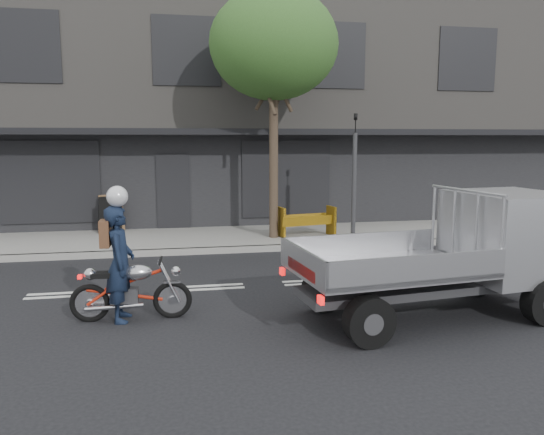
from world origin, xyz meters
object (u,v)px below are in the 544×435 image
(traffic_light_pole, at_px, (354,185))
(construction_barrier, at_px, (308,222))
(sandwich_board, at_px, (111,215))
(street_tree, at_px, (274,45))
(motorcycle, at_px, (131,289))
(flatbed_ute, at_px, (487,242))
(rider, at_px, (120,264))

(traffic_light_pole, xyz_separation_m, construction_barrier, (-1.06, 0.64, -1.07))
(sandwich_board, bearing_deg, construction_barrier, -42.14)
(construction_barrier, bearing_deg, street_tree, 167.15)
(motorcycle, height_order, flatbed_ute, flatbed_ute)
(street_tree, bearing_deg, construction_barrier, -12.85)
(sandwich_board, bearing_deg, street_tree, -43.07)
(sandwich_board, bearing_deg, rider, -107.35)
(construction_barrier, relative_size, sandwich_board, 1.42)
(street_tree, xyz_separation_m, flatbed_ute, (2.34, -6.44, -4.10))
(motorcycle, xyz_separation_m, construction_barrier, (4.34, 5.58, 0.08))
(street_tree, distance_m, rider, 8.07)
(street_tree, distance_m, construction_barrier, 4.79)
(flatbed_ute, bearing_deg, motorcycle, 166.67)
(motorcycle, distance_m, construction_barrier, 7.07)
(rider, bearing_deg, traffic_light_pole, -46.17)
(rider, relative_size, construction_barrier, 1.18)
(rider, bearing_deg, street_tree, -29.36)
(street_tree, distance_m, traffic_light_pole, 4.23)
(motorcycle, height_order, rider, rider)
(rider, relative_size, flatbed_ute, 0.39)
(motorcycle, relative_size, flatbed_ute, 0.41)
(construction_barrier, bearing_deg, motorcycle, -127.85)
(sandwich_board, bearing_deg, motorcycle, -106.19)
(rider, height_order, flatbed_ute, flatbed_ute)
(flatbed_ute, height_order, construction_barrier, flatbed_ute)
(rider, relative_size, sandwich_board, 1.69)
(traffic_light_pole, bearing_deg, construction_barrier, 149.11)
(construction_barrier, height_order, sandwich_board, sandwich_board)
(traffic_light_pole, relative_size, motorcycle, 1.84)
(street_tree, bearing_deg, flatbed_ute, -70.08)
(street_tree, bearing_deg, sandwich_board, 161.66)
(motorcycle, bearing_deg, sandwich_board, 100.68)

